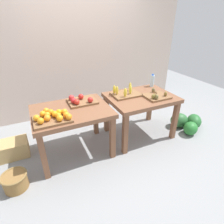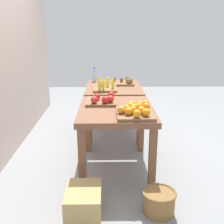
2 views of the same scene
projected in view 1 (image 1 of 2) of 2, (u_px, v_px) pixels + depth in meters
ground_plane at (109, 142)px, 3.00m from camera, size 8.00×8.00×0.00m
back_wall at (79, 37)px, 3.38m from camera, size 4.40×0.12×3.00m
display_table_left at (72, 116)px, 2.50m from camera, size 1.04×0.80×0.72m
display_table_right at (141, 102)px, 2.92m from camera, size 1.04×0.80×0.72m
orange_bin at (53, 117)px, 2.18m from camera, size 0.44×0.37×0.11m
apple_bin at (81, 100)px, 2.62m from camera, size 0.40×0.34×0.11m
banana_crate at (125, 93)px, 2.87m from camera, size 0.44×0.32×0.17m
kiwi_bin at (156, 96)px, 2.80m from camera, size 0.36×0.33×0.10m
water_bottle at (152, 81)px, 3.21m from camera, size 0.07×0.07×0.22m
watermelon_pile at (187, 122)px, 3.30m from camera, size 0.63×0.61×0.27m
wicker_basket at (15, 181)px, 2.15m from camera, size 0.30×0.30×0.21m
cardboard_produce_box at (14, 149)px, 2.65m from camera, size 0.40×0.30×0.24m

